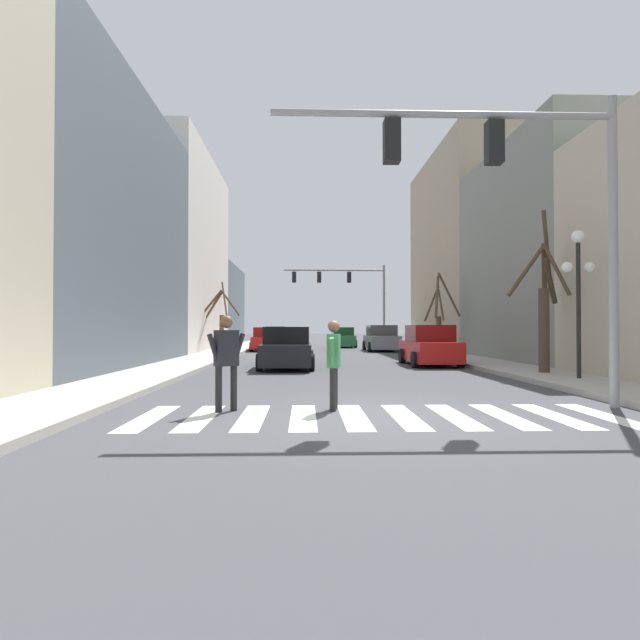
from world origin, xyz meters
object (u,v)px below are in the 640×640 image
at_px(traffic_signal_near, 514,180).
at_px(street_tree_right_near, 220,319).
at_px(car_parked_right_mid, 276,336).
at_px(car_driving_toward_lane, 381,339).
at_px(car_parked_left_mid, 429,347).
at_px(pedestrian_near_right_corner, 334,357).
at_px(car_parked_left_far, 267,340).
at_px(car_at_intersection, 343,338).
at_px(traffic_signal_far, 347,286).
at_px(car_parked_right_far, 287,349).
at_px(street_tree_left_near, 544,305).
at_px(street_lamp_right_corner, 578,273).
at_px(pedestrian_on_right_sidewalk, 226,355).
at_px(street_tree_left_far, 439,318).

distance_m(traffic_signal_near, street_tree_right_near, 23.28).
bearing_deg(car_parked_right_mid, car_driving_toward_lane, -145.71).
relative_size(car_parked_left_mid, pedestrian_near_right_corner, 2.39).
bearing_deg(car_parked_left_far, car_at_intersection, -44.59).
distance_m(traffic_signal_far, car_driving_toward_lane, 6.61).
bearing_deg(car_parked_right_far, traffic_signal_near, 26.06).
xyz_separation_m(pedestrian_near_right_corner, street_tree_left_near, (7.18, 6.27, 1.31)).
relative_size(street_lamp_right_corner, car_parked_left_far, 0.92).
bearing_deg(car_driving_toward_lane, pedestrian_on_right_sidewalk, 164.52).
bearing_deg(pedestrian_near_right_corner, car_parked_left_far, -162.66).
relative_size(traffic_signal_far, car_at_intersection, 1.82).
bearing_deg(street_lamp_right_corner, car_at_intersection, 100.32).
bearing_deg(pedestrian_near_right_corner, pedestrian_on_right_sidewalk, -77.00).
xyz_separation_m(traffic_signal_far, car_parked_left_mid, (2.00, -17.60, -4.02)).
relative_size(car_parked_right_far, pedestrian_on_right_sidewalk, 2.62).
bearing_deg(pedestrian_near_right_corner, traffic_signal_far, -175.34).
height_order(car_driving_toward_lane, pedestrian_on_right_sidewalk, pedestrian_on_right_sidewalk).
xyz_separation_m(car_parked_left_far, street_tree_left_near, (10.36, -18.30, 1.58)).
xyz_separation_m(car_parked_right_mid, street_tree_left_near, (10.34, -29.03, 1.54)).
relative_size(traffic_signal_near, car_parked_right_mid, 1.42).
xyz_separation_m(street_lamp_right_corner, pedestrian_near_right_corner, (-7.22, -4.33, -2.11)).
bearing_deg(car_parked_left_mid, car_parked_right_far, 101.44).
distance_m(car_parked_left_far, car_parked_right_mid, 10.73).
distance_m(street_lamp_right_corner, street_tree_left_far, 13.46).
height_order(traffic_signal_near, car_parked_left_far, traffic_signal_near).
bearing_deg(car_parked_right_far, car_parked_right_mid, -175.72).
bearing_deg(street_tree_left_near, car_driving_toward_lane, 98.29).
bearing_deg(pedestrian_near_right_corner, car_driving_toward_lane, 179.06).
relative_size(car_driving_toward_lane, pedestrian_on_right_sidewalk, 2.61).
height_order(street_lamp_right_corner, street_tree_left_near, street_tree_left_near).
bearing_deg(traffic_signal_far, car_parked_right_mid, 131.94).
xyz_separation_m(car_parked_left_far, street_tree_left_far, (10.05, -6.83, 1.35)).
height_order(car_parked_left_mid, car_parked_left_far, car_parked_left_mid).
height_order(car_parked_right_far, street_tree_right_near, street_tree_right_near).
xyz_separation_m(car_at_intersection, car_driving_toward_lane, (2.12, -6.40, 0.06)).
distance_m(car_parked_right_far, car_driving_toward_lane, 15.10).
distance_m(car_parked_left_mid, street_tree_left_far, 7.03).
distance_m(traffic_signal_near, car_parked_right_mid, 36.02).
distance_m(car_driving_toward_lane, pedestrian_near_right_corner, 24.36).
xyz_separation_m(car_parked_left_mid, car_driving_toward_lane, (-0.07, 12.71, 0.02)).
xyz_separation_m(traffic_signal_far, car_parked_left_far, (-5.85, -4.23, -4.06)).
height_order(car_parked_right_far, car_at_intersection, car_parked_right_far).
height_order(street_lamp_right_corner, car_parked_left_mid, street_lamp_right_corner).
height_order(street_tree_left_near, street_tree_left_far, street_tree_left_near).
bearing_deg(car_parked_right_mid, street_tree_left_far, -150.26).
relative_size(traffic_signal_far, pedestrian_on_right_sidewalk, 4.31).
distance_m(car_parked_left_far, pedestrian_on_right_sidewalk, 24.71).
bearing_deg(car_at_intersection, pedestrian_near_right_corner, 175.31).
distance_m(traffic_signal_near, traffic_signal_far, 28.71).
height_order(street_lamp_right_corner, car_parked_right_far, street_lamp_right_corner).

